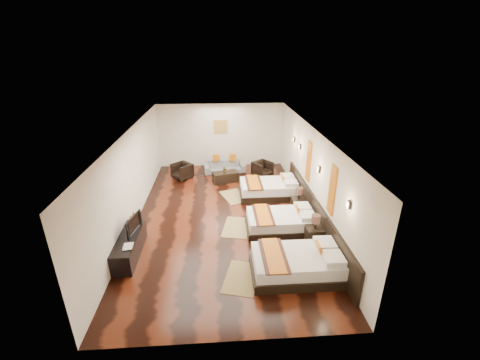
{
  "coord_description": "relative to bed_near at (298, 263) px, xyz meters",
  "views": [
    {
      "loc": [
        -0.11,
        -8.98,
        5.06
      ],
      "look_at": [
        0.54,
        0.33,
        1.1
      ],
      "focal_mm": 23.65,
      "sensor_mm": 36.0,
      "label": 1
    }
  ],
  "objects": [
    {
      "name": "bed_near",
      "position": [
        0.0,
        0.0,
        0.0
      ],
      "size": [
        2.17,
        1.37,
        0.83
      ],
      "color": "black",
      "rests_on": "floor"
    },
    {
      "name": "bed_far",
      "position": [
        -0.0,
        4.34,
        -0.01
      ],
      "size": [
        2.12,
        1.33,
        0.81
      ],
      "color": "black",
      "rests_on": "floor"
    },
    {
      "name": "bed_mid",
      "position": [
        -0.0,
        2.0,
        -0.02
      ],
      "size": [
        2.05,
        1.29,
        0.78
      ],
      "color": "black",
      "rests_on": "floor"
    },
    {
      "name": "orange_panel_b",
      "position": [
        1.03,
        3.24,
        1.42
      ],
      "size": [
        0.04,
        0.4,
        1.3
      ],
      "primitive_type": "cube",
      "color": "#D86014",
      "rests_on": "right_wall"
    },
    {
      "name": "sconce_near",
      "position": [
        1.01,
        -0.06,
        1.57
      ],
      "size": [
        0.07,
        0.12,
        0.18
      ],
      "color": "black",
      "rests_on": "right_wall"
    },
    {
      "name": "tv",
      "position": [
        -4.15,
        1.27,
        0.5
      ],
      "size": [
        0.27,
        0.82,
        0.47
      ],
      "primitive_type": "imported",
      "rotation": [
        0.0,
        0.0,
        1.37
      ],
      "color": "black",
      "rests_on": "tv_console"
    },
    {
      "name": "book",
      "position": [
        -4.2,
        0.56,
        0.28
      ],
      "size": [
        0.26,
        0.33,
        0.03
      ],
      "primitive_type": "imported",
      "rotation": [
        0.0,
        0.0,
        0.1
      ],
      "color": "black",
      "rests_on": "tv_console"
    },
    {
      "name": "table_plant",
      "position": [
        -1.59,
        5.8,
        0.24
      ],
      "size": [
        0.24,
        0.21,
        0.25
      ],
      "primitive_type": "imported",
      "rotation": [
        0.0,
        0.0,
        0.04
      ],
      "color": "#2B5F1F",
      "rests_on": "coffee_table"
    },
    {
      "name": "nightstand_a",
      "position": [
        0.75,
        1.2,
        0.03
      ],
      "size": [
        0.45,
        0.45,
        0.9
      ],
      "color": "black",
      "rests_on": "floor"
    },
    {
      "name": "left_wall",
      "position": [
        -4.45,
        2.94,
        1.12
      ],
      "size": [
        0.01,
        9.5,
        2.8
      ],
      "primitive_type": "cube",
      "color": "silver",
      "rests_on": "floor"
    },
    {
      "name": "ceiling",
      "position": [
        -1.7,
        2.94,
        2.52
      ],
      "size": [
        5.5,
        9.5,
        0.01
      ],
      "primitive_type": "cube",
      "color": "white",
      "rests_on": "floor"
    },
    {
      "name": "figurine",
      "position": [
        -4.2,
        1.77,
        0.42
      ],
      "size": [
        0.34,
        0.34,
        0.3
      ],
      "primitive_type": "imported",
      "rotation": [
        0.0,
        0.0,
        -0.21
      ],
      "color": "brown",
      "rests_on": "tv_console"
    },
    {
      "name": "jute_mat_far",
      "position": [
        -1.29,
        4.33,
        -0.28
      ],
      "size": [
        1.12,
        1.39,
        0.01
      ],
      "primitive_type": "cube",
      "rotation": [
        0.0,
        0.0,
        0.36
      ],
      "color": "olive",
      "rests_on": "floor"
    },
    {
      "name": "floor",
      "position": [
        -1.7,
        2.94,
        -0.28
      ],
      "size": [
        5.5,
        9.5,
        0.01
      ],
      "primitive_type": "cube",
      "color": "black",
      "rests_on": "ground"
    },
    {
      "name": "sconce_far",
      "position": [
        1.01,
        4.34,
        1.57
      ],
      "size": [
        0.07,
        0.12,
        0.18
      ],
      "color": "black",
      "rests_on": "right_wall"
    },
    {
      "name": "coffee_table",
      "position": [
        -1.57,
        5.76,
        -0.08
      ],
      "size": [
        1.1,
        0.74,
        0.4
      ],
      "primitive_type": "cube",
      "rotation": [
        0.0,
        0.0,
        0.26
      ],
      "color": "black",
      "rests_on": "floor"
    },
    {
      "name": "armchair_right",
      "position": [
        -0.01,
        6.21,
        0.04
      ],
      "size": [
        0.98,
        0.98,
        0.65
      ],
      "primitive_type": "imported",
      "rotation": [
        0.0,
        0.0,
        0.64
      ],
      "color": "black",
      "rests_on": "floor"
    },
    {
      "name": "tv_console",
      "position": [
        -4.2,
        1.03,
        -0.01
      ],
      "size": [
        0.5,
        1.8,
        0.55
      ],
      "primitive_type": "cube",
      "color": "black",
      "rests_on": "floor"
    },
    {
      "name": "sconce_lounge",
      "position": [
        1.01,
        5.24,
        1.57
      ],
      "size": [
        0.07,
        0.12,
        0.18
      ],
      "color": "black",
      "rests_on": "right_wall"
    },
    {
      "name": "armchair_left",
      "position": [
        -3.34,
        6.21,
        0.04
      ],
      "size": [
        1.0,
        1.0,
        0.65
      ],
      "primitive_type": "imported",
      "rotation": [
        0.0,
        0.0,
        -0.82
      ],
      "color": "black",
      "rests_on": "floor"
    },
    {
      "name": "sofa",
      "position": [
        -1.57,
        6.81,
        -0.03
      ],
      "size": [
        1.82,
        0.87,
        0.51
      ],
      "primitive_type": "imported",
      "rotation": [
        0.0,
        0.0,
        0.11
      ],
      "color": "slate",
      "rests_on": "floor"
    },
    {
      "name": "headboard_panel",
      "position": [
        1.01,
        2.14,
        0.17
      ],
      "size": [
        0.08,
        6.6,
        0.9
      ],
      "primitive_type": "cube",
      "color": "black",
      "rests_on": "floor"
    },
    {
      "name": "orange_panel_a",
      "position": [
        1.03,
        1.04,
        1.42
      ],
      "size": [
        0.04,
        0.4,
        1.3
      ],
      "primitive_type": "cube",
      "color": "#D86014",
      "rests_on": "right_wall"
    },
    {
      "name": "back_wall",
      "position": [
        -1.7,
        7.69,
        1.12
      ],
      "size": [
        5.5,
        0.01,
        2.8
      ],
      "primitive_type": "cube",
      "color": "silver",
      "rests_on": "floor"
    },
    {
      "name": "jute_mat_near",
      "position": [
        -1.36,
        -0.08,
        -0.28
      ],
      "size": [
        1.04,
        1.36,
        0.01
      ],
      "primitive_type": "cube",
      "rotation": [
        0.0,
        0.0,
        -0.27
      ],
      "color": "olive",
      "rests_on": "floor"
    },
    {
      "name": "jute_mat_mid",
      "position": [
        -1.34,
        2.19,
        -0.28
      ],
      "size": [
        0.98,
        1.33,
        0.01
      ],
      "primitive_type": "cube",
      "rotation": [
        0.0,
        0.0,
        -0.2
      ],
      "color": "olive",
      "rests_on": "floor"
    },
    {
      "name": "nightstand_b",
      "position": [
        0.75,
        3.05,
        0.02
      ],
      "size": [
        0.44,
        0.44,
        0.86
      ],
      "color": "black",
      "rests_on": "floor"
    },
    {
      "name": "gold_artwork",
      "position": [
        -1.7,
        7.67,
        1.52
      ],
      "size": [
        0.6,
        0.04,
        0.6
      ],
      "primitive_type": "cube",
      "color": "#AD873F",
      "rests_on": "back_wall"
    },
    {
      "name": "sconce_mid",
      "position": [
        1.01,
        2.14,
        1.57
      ],
      "size": [
        0.07,
        0.12,
        0.18
      ],
      "color": "black",
      "rests_on": "right_wall"
    },
    {
      "name": "right_wall",
      "position": [
        1.05,
        2.94,
        1.12
      ],
      "size": [
        0.01,
        9.5,
        2.8
      ],
      "primitive_type": "cube",
      "color": "silver",
      "rests_on": "floor"
    }
  ]
}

